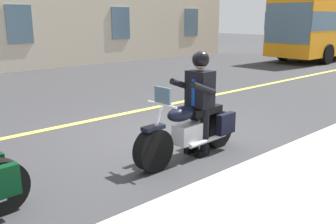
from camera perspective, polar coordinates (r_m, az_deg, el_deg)
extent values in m
plane|color=#333335|center=(7.12, -0.10, -3.89)|extent=(80.00, 80.00, 0.00)
cube|color=#E5DB4C|center=(8.65, -8.95, -0.70)|extent=(60.00, 0.16, 0.01)
cylinder|color=black|center=(5.48, -2.29, -5.98)|extent=(0.67, 0.24, 0.66)
cylinder|color=black|center=(6.57, 7.71, -2.59)|extent=(0.67, 0.24, 0.66)
cube|color=silver|center=(5.99, 3.35, -3.28)|extent=(0.57, 0.31, 0.32)
ellipsoid|color=black|center=(5.74, 2.07, -0.29)|extent=(0.57, 0.31, 0.24)
cube|color=black|center=(6.16, 5.56, 0.27)|extent=(0.71, 0.32, 0.12)
cube|color=black|center=(6.36, 9.05, -1.80)|extent=(0.41, 0.14, 0.36)
cube|color=black|center=(6.62, 5.98, -1.05)|extent=(0.41, 0.14, 0.36)
cylinder|color=silver|center=(5.40, -2.16, -3.24)|extent=(0.35, 0.07, 0.76)
cylinder|color=silver|center=(5.40, -0.95, 1.17)|extent=(0.07, 0.60, 0.04)
cube|color=black|center=(5.36, -2.33, -2.48)|extent=(0.37, 0.18, 0.06)
cylinder|color=silver|center=(6.16, 6.31, -4.40)|extent=(0.90, 0.13, 0.08)
cube|color=slate|center=(5.39, -0.81, 2.44)|extent=(0.06, 0.32, 0.28)
cylinder|color=black|center=(6.09, 5.76, -3.00)|extent=(0.14, 0.14, 0.84)
cube|color=black|center=(6.17, 5.32, -6.40)|extent=(0.27, 0.12, 0.10)
cylinder|color=black|center=(6.24, 4.06, -2.54)|extent=(0.14, 0.14, 0.84)
cube|color=black|center=(6.32, 3.64, -5.87)|extent=(0.27, 0.12, 0.10)
cube|color=black|center=(6.00, 5.04, 3.63)|extent=(0.34, 0.42, 0.60)
cube|color=navy|center=(5.89, 4.03, 3.05)|extent=(0.03, 0.07, 0.44)
cylinder|color=black|center=(5.71, 5.58, 3.68)|extent=(0.56, 0.13, 0.28)
cylinder|color=black|center=(6.00, 2.33, 4.26)|extent=(0.56, 0.13, 0.28)
sphere|color=tan|center=(5.93, 5.13, 7.71)|extent=(0.22, 0.22, 0.22)
sphere|color=black|center=(5.93, 5.14, 8.19)|extent=(0.28, 0.28, 0.28)
cylinder|color=black|center=(4.77, -24.85, -10.61)|extent=(0.67, 0.23, 0.66)
cube|color=black|center=(4.50, -24.69, -9.99)|extent=(0.40, 0.14, 0.36)
cube|color=slate|center=(18.79, 18.17, 13.05)|extent=(0.06, 2.40, 1.90)
cylinder|color=black|center=(19.99, 23.61, 8.29)|extent=(1.00, 0.30, 1.00)
cylinder|color=black|center=(21.11, 17.67, 9.08)|extent=(1.00, 0.30, 1.00)
cube|color=slate|center=(22.79, 3.68, 13.85)|extent=(1.10, 0.06, 1.60)
cube|color=slate|center=(19.45, -7.41, 13.65)|extent=(1.10, 0.06, 1.60)
cube|color=slate|center=(17.06, -22.23, 12.63)|extent=(1.10, 0.06, 1.60)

